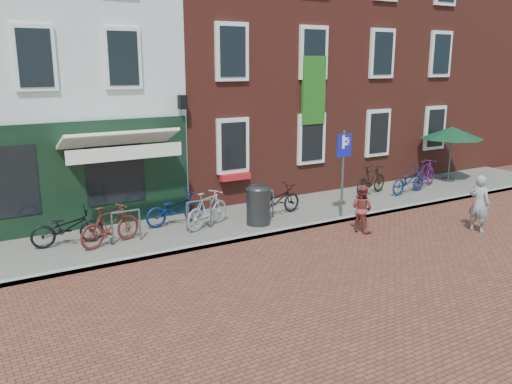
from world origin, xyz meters
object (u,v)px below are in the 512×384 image
litter_bin (258,202)px  bicycle_7 (425,174)px  parasol (452,130)px  woman (479,204)px  bicycle_3 (208,209)px  bicycle_5 (371,180)px  bicycle_6 (408,180)px  bicycle_0 (67,227)px  bicycle_4 (277,200)px  boy (362,209)px  bicycle_2 (175,209)px  parking_sign (343,159)px  bicycle_1 (110,225)px

litter_bin → bicycle_7: size_ratio=0.72×
parasol → woman: size_ratio=1.47×
woman → bicycle_3: size_ratio=0.94×
bicycle_3 → bicycle_5: bearing=-110.4°
woman → bicycle_6: (1.37, 3.82, -0.23)m
bicycle_0 → bicycle_4: bearing=-89.5°
boy → bicycle_2: boy is taller
bicycle_7 → bicycle_2: bearing=68.1°
parking_sign → parasol: bearing=14.3°
parasol → boy: 7.64m
bicycle_1 → bicycle_5: same height
litter_bin → parking_sign: bearing=-13.4°
boy → bicycle_5: boy is taller
parking_sign → bicycle_0: size_ratio=1.47×
parking_sign → parasol: size_ratio=1.10×
bicycle_4 → parasol: bearing=-94.7°
parking_sign → bicycle_2: (-4.49, 1.75, -1.24)m
litter_bin → bicycle_4: size_ratio=0.70×
parasol → bicycle_2: (-11.15, 0.05, -1.46)m
bicycle_4 → bicycle_5: size_ratio=1.03×
parasol → boy: parasol is taller
parking_sign → bicycle_4: bearing=145.2°
woman → bicycle_4: woman is taller
parking_sign → bicycle_2: 4.98m
woman → bicycle_3: bearing=47.6°
woman → bicycle_7: 4.85m
parasol → bicycle_0: bearing=-179.1°
parking_sign → bicycle_0: 7.68m
parasol → bicycle_3: parasol is taller
litter_bin → bicycle_0: litter_bin is taller
woman → bicycle_1: 9.72m
bicycle_1 → parasol: bearing=-104.7°
boy → bicycle_5: 3.97m
bicycle_5 → bicycle_6: size_ratio=0.97×
litter_bin → boy: (2.21, -1.76, -0.08)m
bicycle_3 → parasol: bearing=-111.4°
bicycle_1 → bicycle_3: bearing=-105.8°
boy → bicycle_1: 6.59m
bicycle_3 → bicycle_2: bearing=20.2°
litter_bin → boy: bearing=-38.6°
boy → bicycle_7: boy is taller
boy → bicycle_3: (-3.53, 2.24, -0.05)m
parking_sign → litter_bin: bearing=166.6°
bicycle_0 → parasol: bearing=-84.6°
parking_sign → bicycle_3: (-3.81, 1.07, -1.19)m
bicycle_0 → bicycle_3: bearing=-92.1°
woman → bicycle_6: woman is taller
boy → bicycle_4: 2.58m
woman → bicycle_1: bearing=56.5°
bicycle_4 → bicycle_1: bearing=82.2°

